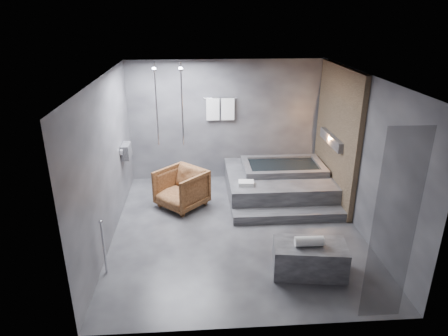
{
  "coord_description": "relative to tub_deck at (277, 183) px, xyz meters",
  "views": [
    {
      "loc": [
        -0.69,
        -6.49,
        3.83
      ],
      "look_at": [
        -0.21,
        0.3,
        1.11
      ],
      "focal_mm": 32.0,
      "sensor_mm": 36.0,
      "label": 1
    }
  ],
  "objects": [
    {
      "name": "tub_deck",
      "position": [
        0.0,
        0.0,
        0.0
      ],
      "size": [
        2.2,
        2.0,
        0.5
      ],
      "primitive_type": "cube",
      "color": "#2E2E30",
      "rests_on": "ground"
    },
    {
      "name": "tub_step",
      "position": [
        0.0,
        -1.18,
        -0.16
      ],
      "size": [
        2.2,
        0.36,
        0.18
      ],
      "primitive_type": "cube",
      "color": "#2E2E30",
      "rests_on": "ground"
    },
    {
      "name": "room",
      "position": [
        -0.65,
        -1.21,
        1.48
      ],
      "size": [
        5.0,
        5.04,
        2.82
      ],
      "color": "#2A292C",
      "rests_on": "ground"
    },
    {
      "name": "driftwood_chair",
      "position": [
        -2.09,
        -0.46,
        0.15
      ],
      "size": [
        1.23,
        1.23,
        0.8
      ],
      "primitive_type": "imported",
      "rotation": [
        0.0,
        0.0,
        -0.77
      ],
      "color": "#3E210F",
      "rests_on": "ground"
    },
    {
      "name": "rolled_towel",
      "position": [
        -0.1,
        -2.88,
        0.32
      ],
      "size": [
        0.44,
        0.16,
        0.16
      ],
      "primitive_type": "cylinder",
      "rotation": [
        0.0,
        1.57,
        -0.02
      ],
      "color": "white",
      "rests_on": "concrete_bench"
    },
    {
      "name": "concrete_bench",
      "position": [
        -0.06,
        -2.85,
        -0.0
      ],
      "size": [
        1.18,
        0.75,
        0.5
      ],
      "primitive_type": "cube",
      "rotation": [
        0.0,
        0.0,
        -0.14
      ],
      "color": "#353538",
      "rests_on": "ground"
    },
    {
      "name": "deck_towel",
      "position": [
        -0.77,
        -0.6,
        0.29
      ],
      "size": [
        0.33,
        0.25,
        0.08
      ],
      "primitive_type": "cube",
      "rotation": [
        0.0,
        0.0,
        -0.08
      ],
      "color": "silver",
      "rests_on": "tub_deck"
    }
  ]
}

